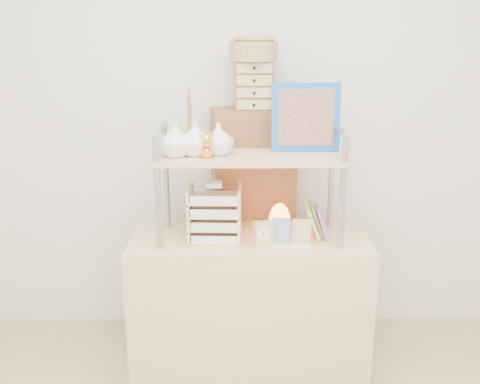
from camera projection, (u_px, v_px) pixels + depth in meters
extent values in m
cube|color=silver|center=(248.00, 114.00, 3.03)|extent=(3.40, 0.02, 2.60)
cube|color=tan|center=(249.00, 304.00, 2.81)|extent=(1.20, 0.50, 0.75)
cube|color=brown|center=(253.00, 226.00, 3.08)|extent=(0.48, 0.30, 1.35)
cylinder|color=#979EA5|center=(158.00, 194.00, 2.48)|extent=(0.03, 0.03, 0.55)
cylinder|color=#979EA5|center=(166.00, 177.00, 2.76)|extent=(0.03, 0.03, 0.55)
cylinder|color=#979EA5|center=(160.00, 129.00, 2.54)|extent=(0.03, 0.30, 0.03)
cylinder|color=#979EA5|center=(343.00, 193.00, 2.48)|extent=(0.03, 0.03, 0.55)
cylinder|color=#979EA5|center=(332.00, 177.00, 2.77)|extent=(0.03, 0.03, 0.55)
cylinder|color=#979EA5|center=(340.00, 129.00, 2.55)|extent=(0.03, 0.30, 0.03)
cube|color=tan|center=(250.00, 158.00, 2.59)|extent=(0.90, 0.34, 0.02)
imported|color=white|center=(175.00, 139.00, 2.54)|extent=(0.16, 0.16, 0.17)
imported|color=white|center=(195.00, 139.00, 2.56)|extent=(0.16, 0.16, 0.16)
imported|color=white|center=(219.00, 139.00, 2.58)|extent=(0.15, 0.15, 0.15)
cylinder|color=#285BAE|center=(191.00, 141.00, 2.68)|extent=(0.07, 0.07, 0.10)
cube|color=blue|center=(306.00, 117.00, 2.63)|extent=(0.34, 0.06, 0.34)
cube|color=brown|center=(306.00, 118.00, 2.62)|extent=(0.28, 0.04, 0.28)
cube|color=#BB519E|center=(321.00, 221.00, 2.68)|extent=(0.07, 0.12, 0.17)
cube|color=#629048|center=(316.00, 220.00, 2.70)|extent=(0.07, 0.12, 0.17)
cube|color=#C8BC78|center=(312.00, 221.00, 2.68)|extent=(0.08, 0.13, 0.16)
cube|color=#DAB183|center=(215.00, 236.00, 2.69)|extent=(0.25, 0.23, 0.01)
cube|color=white|center=(214.00, 241.00, 2.58)|extent=(0.22, 0.02, 0.04)
cube|color=#DAB183|center=(215.00, 224.00, 2.67)|extent=(0.25, 0.23, 0.01)
cube|color=white|center=(214.00, 227.00, 2.56)|extent=(0.22, 0.02, 0.04)
cube|color=#DAB183|center=(215.00, 211.00, 2.65)|extent=(0.25, 0.23, 0.01)
cube|color=white|center=(214.00, 214.00, 2.54)|extent=(0.22, 0.02, 0.04)
cube|color=#DAB183|center=(215.00, 198.00, 2.64)|extent=(0.25, 0.23, 0.01)
cube|color=white|center=(214.00, 201.00, 2.52)|extent=(0.22, 0.02, 0.04)
cube|color=beige|center=(214.00, 185.00, 2.59)|extent=(0.07, 0.07, 0.03)
cylinder|color=brown|center=(279.00, 234.00, 2.70)|extent=(0.10, 0.10, 0.02)
ellipsoid|color=orange|center=(279.00, 218.00, 2.68)|extent=(0.12, 0.11, 0.16)
cube|color=tan|center=(263.00, 234.00, 2.57)|extent=(0.10, 0.06, 0.13)
cylinder|color=white|center=(264.00, 234.00, 2.55)|extent=(0.06, 0.02, 0.06)
cube|color=white|center=(290.00, 245.00, 2.59)|extent=(0.20, 0.08, 0.01)
cube|color=navy|center=(281.00, 231.00, 2.58)|extent=(0.09, 0.04, 0.13)
cube|color=tan|center=(302.00, 231.00, 2.58)|extent=(0.09, 0.04, 0.12)
cube|color=brown|center=(254.00, 85.00, 2.83)|extent=(0.20, 0.15, 0.25)
cube|color=tan|center=(254.00, 105.00, 2.78)|extent=(0.18, 0.01, 0.05)
cube|color=tan|center=(254.00, 93.00, 2.77)|extent=(0.18, 0.01, 0.05)
cube|color=tan|center=(254.00, 80.00, 2.75)|extent=(0.18, 0.01, 0.05)
cube|color=tan|center=(254.00, 68.00, 2.73)|extent=(0.18, 0.01, 0.05)
cylinder|color=olive|center=(254.00, 51.00, 2.78)|extent=(0.25, 0.25, 0.10)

